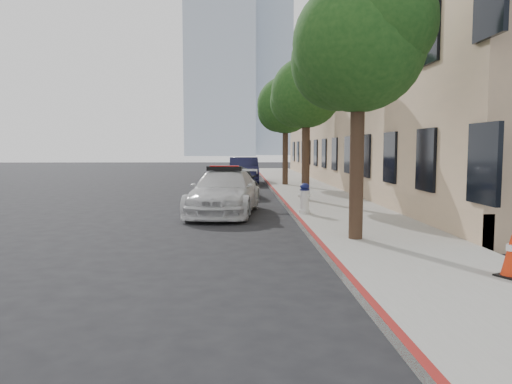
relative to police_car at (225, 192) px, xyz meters
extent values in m
plane|color=black|center=(0.06, -3.15, -0.70)|extent=(120.00, 120.00, 0.00)
cube|color=gray|center=(3.66, 6.85, -0.63)|extent=(3.20, 50.00, 0.15)
cube|color=maroon|center=(2.12, 6.85, -0.63)|extent=(0.12, 50.00, 0.15)
cube|color=tan|center=(9.26, 11.85, 4.30)|extent=(8.00, 36.00, 10.00)
cube|color=#9EA8B7|center=(-3.94, 116.85, 29.30)|extent=(18.00, 14.00, 60.00)
cube|color=#9EA8B7|center=(9.06, 131.85, 21.30)|extent=(14.00, 14.00, 44.00)
cylinder|color=black|center=(2.96, -5.15, 1.10)|extent=(0.30, 0.30, 3.30)
sphere|color=#173D13|center=(2.96, -5.15, 3.55)|extent=(2.80, 2.80, 2.80)
sphere|color=#173D13|center=(3.36, -5.45, 3.95)|extent=(2.24, 2.24, 2.24)
sphere|color=#173D13|center=(2.61, -4.85, 3.25)|extent=(2.10, 2.10, 2.10)
cylinder|color=black|center=(2.96, 2.85, 1.04)|extent=(0.30, 0.30, 3.19)
sphere|color=#173D13|center=(2.96, 2.85, 3.44)|extent=(2.60, 2.60, 2.60)
sphere|color=#173D13|center=(3.36, 2.55, 3.84)|extent=(2.08, 2.08, 2.08)
sphere|color=#173D13|center=(2.61, 3.15, 3.14)|extent=(1.95, 1.95, 1.95)
cylinder|color=black|center=(2.96, 10.85, 1.15)|extent=(0.30, 0.30, 3.41)
sphere|color=#173D13|center=(2.96, 10.85, 3.66)|extent=(3.00, 3.00, 3.00)
sphere|color=#173D13|center=(3.36, 10.55, 4.06)|extent=(2.40, 2.40, 2.40)
sphere|color=#173D13|center=(2.61, 11.15, 3.36)|extent=(2.25, 2.25, 2.25)
imported|color=silver|center=(0.00, 0.00, 0.00)|extent=(2.58, 5.03, 1.40)
cube|color=black|center=(0.00, 0.00, 0.75)|extent=(1.13, 0.43, 0.14)
cube|color=#A50A07|center=(0.00, 0.00, 0.81)|extent=(0.92, 0.34, 0.06)
imported|color=black|center=(0.35, 6.14, -0.02)|extent=(2.07, 4.13, 1.35)
imported|color=black|center=(0.78, 13.29, 0.07)|extent=(1.64, 4.70, 1.55)
cylinder|color=silver|center=(2.41, -1.00, -0.50)|extent=(0.35, 0.35, 0.11)
cylinder|color=silver|center=(2.41, -1.00, -0.14)|extent=(0.26, 0.26, 0.60)
ellipsoid|color=#121851|center=(2.41, -1.00, 0.26)|extent=(0.28, 0.28, 0.20)
cylinder|color=silver|center=(2.41, -1.00, -0.01)|extent=(0.39, 0.20, 0.11)
cylinder|color=silver|center=(2.41, -1.00, -0.01)|extent=(0.16, 0.22, 0.11)
cube|color=black|center=(4.55, -8.45, -0.54)|extent=(0.46, 0.46, 0.03)
cone|color=red|center=(4.55, -8.45, -0.21)|extent=(0.27, 0.27, 0.63)
cylinder|color=white|center=(4.55, -8.45, -0.10)|extent=(0.14, 0.14, 0.10)
camera|label=1|loc=(0.41, -15.74, 1.41)|focal=35.00mm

